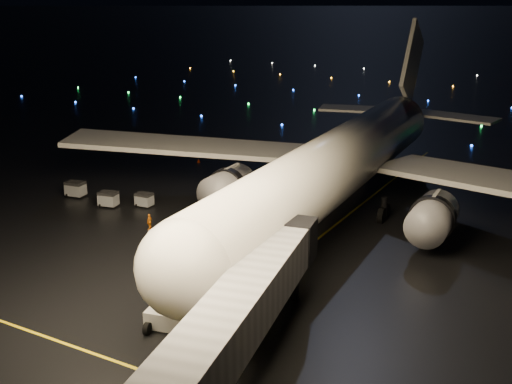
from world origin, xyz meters
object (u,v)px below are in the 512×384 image
baggage_cart_2 (76,189)px  baggage_cart_0 (144,200)px  pushback_tug (176,315)px  crew_c (150,222)px  baggage_cart_1 (108,199)px  airliner (349,122)px  belt_loader (183,245)px

baggage_cart_2 → baggage_cart_0: bearing=-0.7°
pushback_tug → crew_c: (-13.75, 14.40, -0.13)m
baggage_cart_1 → baggage_cart_2: bearing=159.6°
baggage_cart_0 → baggage_cart_2: (-9.12, -1.05, 0.13)m
crew_c → baggage_cart_1: bearing=-124.6°
baggage_cart_1 → airliner: bearing=16.2°
pushback_tug → baggage_cart_2: size_ratio=1.96×
belt_loader → baggage_cart_2: bearing=171.2°
belt_loader → pushback_tug: bearing=-42.9°
baggage_cart_0 → crew_c: bearing=-49.6°
airliner → baggage_cart_1: 27.27m
crew_c → baggage_cart_0: (-5.00, 5.40, -0.08)m
belt_loader → baggage_cart_1: size_ratio=3.26×
belt_loader → baggage_cart_2: belt_loader is taller
crew_c → baggage_cart_2: bearing=-119.3°
baggage_cart_0 → airliner: bearing=25.1°
crew_c → baggage_cart_1: size_ratio=0.85×
airliner → pushback_tug: (-0.71, -29.94, -8.51)m
airliner → pushback_tug: airliner is taller
crew_c → baggage_cart_2: baggage_cart_2 is taller
airliner → baggage_cart_0: 23.62m
pushback_tug → baggage_cart_2: bearing=133.3°
pushback_tug → baggage_cart_0: size_ratio=2.28×
pushback_tug → baggage_cart_2: (-27.87, 18.75, -0.09)m
pushback_tug → baggage_cart_0: bearing=120.7°
baggage_cart_0 → baggage_cart_2: baggage_cart_2 is taller
belt_loader → baggage_cart_2: 23.53m
airliner → pushback_tug: 31.13m
pushback_tug → baggage_cart_0: 27.27m
pushback_tug → baggage_cart_0: (-18.75, 19.80, -0.21)m
pushback_tug → belt_loader: (-6.21, 9.57, 0.59)m
airliner → baggage_cart_1: airliner is taller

